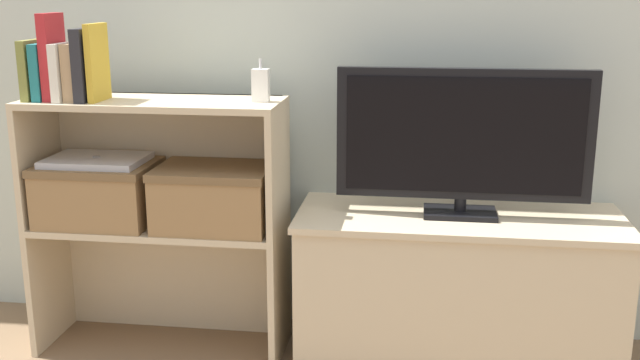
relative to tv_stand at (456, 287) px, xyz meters
The scene contains 15 objects.
tv_stand is the anchor object (origin of this frame).
tv 0.48m from the tv_stand, 90.00° to the right, with size 0.76×0.14×0.45m.
bookshelf_lower_tier 0.95m from the tv_stand, behind, with size 0.80×0.30×0.42m.
bookshelf_upper_tier 1.04m from the tv_stand, behind, with size 0.80×0.30×0.40m.
book_olive 1.47m from the tv_stand, behind, with size 0.03×0.14×0.18m.
book_teal 1.44m from the tv_stand, behind, with size 0.03×0.13×0.17m.
book_crimson 1.43m from the tv_stand, behind, with size 0.03×0.12×0.26m.
book_ivory 1.38m from the tv_stand, behind, with size 0.03×0.15×0.17m.
book_tan 1.35m from the tv_stand, behind, with size 0.03×0.12×0.17m.
book_charcoal 1.33m from the tv_stand, behind, with size 0.03×0.15×0.22m.
book_mustard 1.30m from the tv_stand, behind, with size 0.02×0.13×0.23m.
baby_monitor 0.88m from the tv_stand, behind, with size 0.05×0.03×0.13m.
storage_basket_left 1.17m from the tv_stand, behind, with size 0.36×0.27×0.19m.
storage_basket_right 0.81m from the tv_stand, behind, with size 0.36×0.27×0.19m.
laptop 1.20m from the tv_stand, behind, with size 0.30×0.22×0.02m.
Camera 1 is at (0.30, -2.04, 1.15)m, focal length 42.00 mm.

